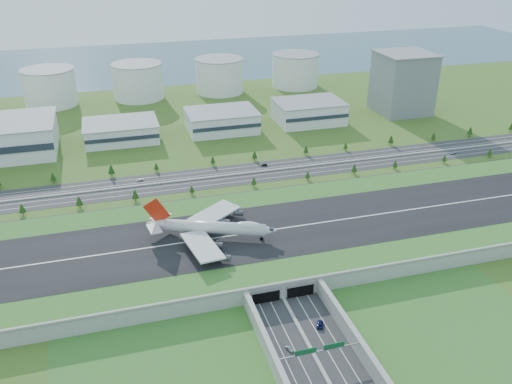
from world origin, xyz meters
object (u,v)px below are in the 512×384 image
object	(u,v)px
car_0	(289,348)
car_2	(320,324)
office_tower	(403,83)
car_5	(264,165)
fuel_tank_a	(50,87)
car_6	(453,153)
boeing_747	(211,227)
car_7	(140,180)

from	to	relation	value
car_0	car_2	size ratio (longest dim) A/B	0.72
office_tower	car_5	xyz separation A→B (m)	(-162.43, -90.20, -26.65)
car_0	car_2	bearing A→B (deg)	10.74
office_tower	car_0	xyz separation A→B (m)	(-208.57, -278.71, -26.63)
fuel_tank_a	car_2	xyz separation A→B (m)	(129.38, -383.03, -16.53)
car_6	car_0	bearing A→B (deg)	115.42
boeing_747	car_6	size ratio (longest dim) A/B	12.22
car_7	car_2	bearing A→B (deg)	13.69
car_2	car_7	bearing A→B (deg)	-45.63
car_2	car_5	distance (m)	180.06
fuel_tank_a	boeing_747	distance (m)	323.17
car_0	car_5	bearing A→B (deg)	56.24
boeing_747	car_6	distance (m)	226.01
car_7	car_0	bearing A→B (deg)	7.59
car_2	car_6	world-z (taller)	car_2
car_0	car_6	xyz separation A→B (m)	(193.96, 170.79, 0.02)
car_7	office_tower	bearing A→B (deg)	104.06
car_5	car_6	world-z (taller)	car_6
car_0	car_7	size ratio (longest dim) A/B	0.93
boeing_747	car_5	size ratio (longest dim) A/B	15.24
car_6	office_tower	bearing A→B (deg)	-23.66
boeing_747	car_2	size ratio (longest dim) A/B	11.10
office_tower	car_6	size ratio (longest dim) A/B	9.89
boeing_747	fuel_tank_a	bearing A→B (deg)	129.52
car_6	car_7	world-z (taller)	car_6
car_6	car_2	bearing A→B (deg)	116.35
boeing_747	office_tower	bearing A→B (deg)	63.00
office_tower	car_7	distance (m)	270.45
car_2	car_7	world-z (taller)	car_2
office_tower	car_2	world-z (taller)	office_tower
fuel_tank_a	car_7	xyz separation A→B (m)	(66.86, -206.40, -16.70)
car_5	car_6	xyz separation A→B (m)	(147.82, -17.72, 0.04)
car_0	car_6	bearing A→B (deg)	21.36
office_tower	boeing_747	distance (m)	295.77
boeing_747	car_7	xyz separation A→B (m)	(-29.73, 101.97, -13.49)
car_5	car_6	distance (m)	148.88
fuel_tank_a	car_7	bearing A→B (deg)	-72.05
fuel_tank_a	car_5	xyz separation A→B (m)	(157.57, -205.20, -16.65)
office_tower	car_0	bearing A→B (deg)	-126.81
fuel_tank_a	car_0	xyz separation A→B (m)	(111.43, -393.71, -16.63)
office_tower	fuel_tank_a	world-z (taller)	office_tower
car_0	car_6	distance (m)	258.44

